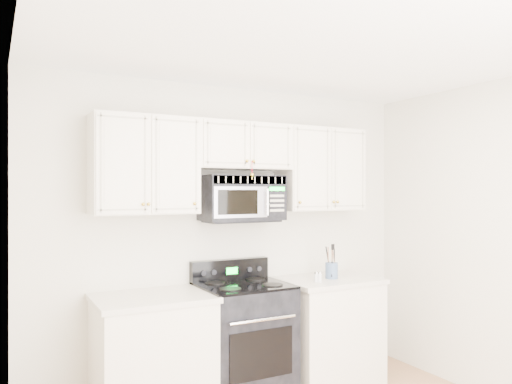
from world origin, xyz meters
TOP-DOWN VIEW (x-y plane):
  - room at (0.00, 0.00)m, footprint 3.51×3.51m
  - base_cabinet_left at (-0.80, 1.44)m, footprint 0.86×0.65m
  - base_cabinet_right at (0.80, 1.44)m, footprint 0.86×0.65m
  - range at (-0.04, 1.45)m, footprint 0.71×0.65m
  - upper_cabinets at (0.00, 1.58)m, footprint 2.44×0.37m
  - microwave at (0.01, 1.57)m, footprint 0.68×0.39m
  - utensil_crock at (0.81, 1.40)m, footprint 0.11×0.11m
  - shaker_salt at (0.60, 1.29)m, footprint 0.04×0.04m
  - shaker_pepper at (0.59, 1.31)m, footprint 0.04×0.04m

SIDE VIEW (x-z plane):
  - base_cabinet_left at x=-0.80m, z-range -0.03..0.89m
  - base_cabinet_right at x=0.80m, z-range -0.03..0.89m
  - range at x=-0.04m, z-range -0.07..1.04m
  - shaker_pepper at x=0.59m, z-range 0.92..1.01m
  - shaker_salt at x=0.60m, z-range 0.92..1.01m
  - utensil_crock at x=0.81m, z-range 0.85..1.15m
  - room at x=0.00m, z-range 0.00..2.60m
  - microwave at x=0.01m, z-range 1.45..1.83m
  - upper_cabinets at x=0.00m, z-range 1.56..2.31m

